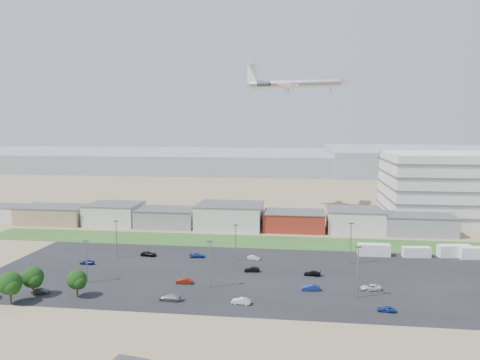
% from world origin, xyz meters
% --- Properties ---
extents(ground, '(700.00, 700.00, 0.00)m').
position_xyz_m(ground, '(0.00, 0.00, 0.00)').
color(ground, '#8A7357').
rests_on(ground, ground).
extents(parking_lot, '(120.00, 50.00, 0.01)m').
position_xyz_m(parking_lot, '(5.00, 20.00, 0.01)').
color(parking_lot, black).
rests_on(parking_lot, ground).
extents(grass_strip, '(160.00, 16.00, 0.02)m').
position_xyz_m(grass_strip, '(0.00, 52.00, 0.01)').
color(grass_strip, '#2A4E1D').
rests_on(grass_strip, ground).
extents(hills_backdrop, '(700.00, 200.00, 9.00)m').
position_xyz_m(hills_backdrop, '(40.00, 315.00, 4.50)').
color(hills_backdrop, gray).
rests_on(hills_backdrop, ground).
extents(building_row, '(170.00, 20.00, 8.00)m').
position_xyz_m(building_row, '(-17.00, 71.00, 4.00)').
color(building_row, silver).
rests_on(building_row, ground).
extents(box_trailer_a, '(8.54, 2.79, 3.19)m').
position_xyz_m(box_trailer_a, '(37.82, 40.65, 1.59)').
color(box_trailer_a, silver).
rests_on(box_trailer_a, ground).
extents(box_trailer_b, '(7.39, 2.97, 2.70)m').
position_xyz_m(box_trailer_b, '(48.85, 40.77, 1.35)').
color(box_trailer_b, silver).
rests_on(box_trailer_b, ground).
extents(box_trailer_c, '(8.81, 4.03, 3.18)m').
position_xyz_m(box_trailer_c, '(58.89, 42.34, 1.59)').
color(box_trailer_c, silver).
rests_on(box_trailer_c, ground).
extents(box_trailer_d, '(8.54, 3.69, 3.10)m').
position_xyz_m(box_trailer_d, '(63.85, 41.15, 1.55)').
color(box_trailer_d, silver).
rests_on(box_trailer_d, ground).
extents(tree_mid, '(4.89, 4.89, 7.34)m').
position_xyz_m(tree_mid, '(-37.75, -4.27, 3.67)').
color(tree_mid, black).
rests_on(tree_mid, ground).
extents(tree_right, '(4.65, 4.65, 6.98)m').
position_xyz_m(tree_right, '(-35.78, 0.30, 3.49)').
color(tree_right, black).
rests_on(tree_right, ground).
extents(tree_near, '(4.26, 4.26, 6.39)m').
position_xyz_m(tree_near, '(-26.63, 1.01, 3.19)').
color(tree_near, black).
rests_on(tree_near, ground).
extents(lightpole_front_l, '(1.13, 0.47, 9.57)m').
position_xyz_m(lightpole_front_l, '(-28.66, 9.67, 4.78)').
color(lightpole_front_l, slate).
rests_on(lightpole_front_l, ground).
extents(lightpole_front_m, '(1.21, 0.51, 10.31)m').
position_xyz_m(lightpole_front_m, '(-0.90, 9.93, 5.15)').
color(lightpole_front_m, slate).
rests_on(lightpole_front_m, ground).
extents(lightpole_front_r, '(1.25, 0.52, 10.64)m').
position_xyz_m(lightpole_front_r, '(29.72, 7.84, 5.32)').
color(lightpole_front_r, slate).
rests_on(lightpole_front_r, ground).
extents(lightpole_back_l, '(1.17, 0.49, 9.95)m').
position_xyz_m(lightpole_back_l, '(-29.88, 29.58, 4.97)').
color(lightpole_back_l, slate).
rests_on(lightpole_back_l, ground).
extents(lightpole_back_m, '(1.12, 0.47, 9.53)m').
position_xyz_m(lightpole_back_m, '(1.71, 30.80, 4.77)').
color(lightpole_back_m, slate).
rests_on(lightpole_back_m, ground).
extents(lightpole_back_r, '(1.24, 0.52, 10.57)m').
position_xyz_m(lightpole_back_r, '(30.76, 31.72, 5.28)').
color(lightpole_back_r, slate).
rests_on(lightpole_back_r, ground).
extents(airliner, '(49.73, 38.33, 13.25)m').
position_xyz_m(airliner, '(14.99, 105.91, 51.79)').
color(airliner, silver).
extents(parked_car_0, '(4.52, 2.47, 1.20)m').
position_xyz_m(parked_car_0, '(33.15, 12.93, 0.60)').
color(parked_car_0, silver).
rests_on(parked_car_0, ground).
extents(parked_car_1, '(4.11, 1.84, 1.31)m').
position_xyz_m(parked_car_1, '(20.52, 11.03, 0.65)').
color(parked_car_1, navy).
rests_on(parked_car_1, ground).
extents(parked_car_2, '(3.44, 1.72, 1.13)m').
position_xyz_m(parked_car_2, '(34.36, 1.25, 0.56)').
color(parked_car_2, navy).
rests_on(parked_car_2, ground).
extents(parked_car_3, '(4.65, 2.20, 1.31)m').
position_xyz_m(parked_car_3, '(-7.41, 1.53, 0.65)').
color(parked_car_3, '#A5A5AA').
rests_on(parked_car_3, ground).
extents(parked_car_4, '(3.75, 1.37, 1.23)m').
position_xyz_m(parked_car_4, '(-7.08, 11.76, 0.61)').
color(parked_car_4, maroon).
rests_on(parked_car_4, ground).
extents(parked_car_5, '(3.71, 1.64, 1.24)m').
position_xyz_m(parked_car_5, '(-35.07, 22.89, 0.62)').
color(parked_car_5, navy).
rests_on(parked_car_5, ground).
extents(parked_car_6, '(4.19, 2.01, 1.18)m').
position_xyz_m(parked_car_6, '(-8.83, 32.58, 0.59)').
color(parked_car_6, navy).
rests_on(parked_car_6, ground).
extents(parked_car_7, '(3.76, 1.66, 1.20)m').
position_xyz_m(parked_car_7, '(6.86, 22.16, 0.60)').
color(parked_car_7, black).
rests_on(parked_car_7, ground).
extents(parked_car_9, '(4.46, 2.45, 1.19)m').
position_xyz_m(parked_car_9, '(-22.10, 32.26, 0.59)').
color(parked_car_9, black).
rests_on(parked_car_9, ground).
extents(parked_car_10, '(4.08, 2.02, 1.14)m').
position_xyz_m(parked_car_10, '(-35.13, 1.90, 0.57)').
color(parked_car_10, '#595B5E').
rests_on(parked_car_10, ground).
extents(parked_car_11, '(3.43, 1.58, 1.09)m').
position_xyz_m(parked_car_11, '(6.20, 32.54, 0.54)').
color(parked_car_11, silver).
rests_on(parked_car_11, ground).
extents(parked_car_12, '(4.06, 2.07, 1.13)m').
position_xyz_m(parked_car_12, '(21.08, 21.15, 0.56)').
color(parked_car_12, black).
rests_on(parked_car_12, ground).
extents(parked_car_13, '(3.88, 1.71, 1.24)m').
position_xyz_m(parked_car_13, '(6.94, 1.52, 0.62)').
color(parked_car_13, silver).
rests_on(parked_car_13, ground).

